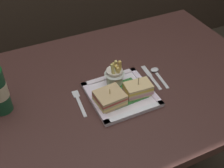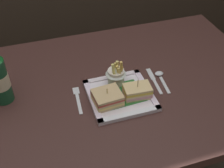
% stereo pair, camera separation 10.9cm
% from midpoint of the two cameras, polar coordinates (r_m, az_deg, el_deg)
% --- Properties ---
extents(dining_table, '(1.34, 0.82, 0.77)m').
position_cam_midpoint_polar(dining_table, '(1.21, 1.11, -4.84)').
color(dining_table, '#3D2420').
rests_on(dining_table, ground_plane).
extents(square_plate, '(0.23, 0.23, 0.02)m').
position_cam_midpoint_polar(square_plate, '(1.09, 4.47, -2.34)').
color(square_plate, white).
rests_on(square_plate, dining_table).
extents(sandwich_half_left, '(0.11, 0.09, 0.07)m').
position_cam_midpoint_polar(sandwich_half_left, '(1.05, 2.07, -2.82)').
color(sandwich_half_left, tan).
rests_on(sandwich_half_left, square_plate).
extents(sandwich_half_right, '(0.10, 0.07, 0.08)m').
position_cam_midpoint_polar(sandwich_half_right, '(1.08, 7.81, -1.52)').
color(sandwich_half_right, '#D9C383').
rests_on(sandwich_half_right, square_plate).
extents(fries_cup, '(0.08, 0.08, 0.11)m').
position_cam_midpoint_polar(fries_cup, '(1.11, 3.60, 1.80)').
color(fries_cup, silver).
rests_on(fries_cup, square_plate).
extents(fork, '(0.03, 0.14, 0.00)m').
position_cam_midpoint_polar(fork, '(1.09, -3.85, -2.94)').
color(fork, silver).
rests_on(fork, dining_table).
extents(knife, '(0.03, 0.16, 0.00)m').
position_cam_midpoint_polar(knife, '(1.19, 10.71, 0.74)').
color(knife, silver).
rests_on(knife, dining_table).
extents(spoon, '(0.04, 0.13, 0.01)m').
position_cam_midpoint_polar(spoon, '(1.20, 11.98, 1.34)').
color(spoon, silver).
rests_on(spoon, dining_table).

